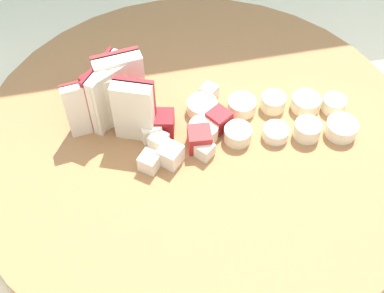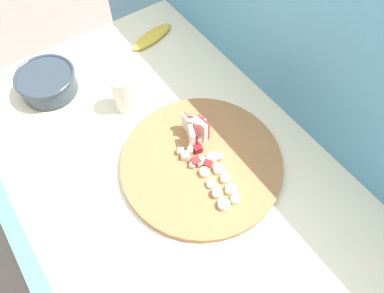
{
  "view_description": "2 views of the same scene",
  "coord_description": "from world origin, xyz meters",
  "px_view_note": "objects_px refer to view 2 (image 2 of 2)",
  "views": [
    {
      "loc": [
        -0.04,
        -0.21,
        1.31
      ],
      "look_at": [
        0.02,
        0.06,
        0.95
      ],
      "focal_mm": 48.27,
      "sensor_mm": 36.0,
      "label": 1
    },
    {
      "loc": [
        0.4,
        -0.2,
        1.73
      ],
      "look_at": [
        -0.0,
        0.08,
        0.97
      ],
      "focal_mm": 33.42,
      "sensor_mm": 36.0,
      "label": 2
    }
  ],
  "objects_px": {
    "ceramic_bowl": "(47,82)",
    "banana_peel": "(152,37)",
    "apple_dice_pile": "(196,154)",
    "banana_slice_rows": "(217,180)",
    "cutting_board": "(201,163)",
    "small_jar": "(124,93)",
    "apple_wedge_fan": "(196,129)"
  },
  "relations": [
    {
      "from": "ceramic_bowl",
      "to": "banana_peel",
      "type": "height_order",
      "value": "ceramic_bowl"
    },
    {
      "from": "apple_dice_pile",
      "to": "ceramic_bowl",
      "type": "height_order",
      "value": "ceramic_bowl"
    },
    {
      "from": "apple_wedge_fan",
      "to": "banana_slice_rows",
      "type": "distance_m",
      "value": 0.15
    },
    {
      "from": "cutting_board",
      "to": "apple_wedge_fan",
      "type": "xyz_separation_m",
      "value": [
        -0.07,
        0.03,
        0.04
      ]
    },
    {
      "from": "apple_dice_pile",
      "to": "small_jar",
      "type": "relative_size",
      "value": 0.84
    },
    {
      "from": "ceramic_bowl",
      "to": "apple_dice_pile",
      "type": "bearing_deg",
      "value": 25.82
    },
    {
      "from": "cutting_board",
      "to": "small_jar",
      "type": "xyz_separation_m",
      "value": [
        -0.29,
        -0.06,
        0.05
      ]
    },
    {
      "from": "cutting_board",
      "to": "ceramic_bowl",
      "type": "distance_m",
      "value": 0.52
    },
    {
      "from": "small_jar",
      "to": "ceramic_bowl",
      "type": "bearing_deg",
      "value": -138.99
    },
    {
      "from": "cutting_board",
      "to": "small_jar",
      "type": "relative_size",
      "value": 3.7
    },
    {
      "from": "small_jar",
      "to": "banana_peel",
      "type": "bearing_deg",
      "value": 133.51
    },
    {
      "from": "apple_wedge_fan",
      "to": "ceramic_bowl",
      "type": "bearing_deg",
      "value": -147.46
    },
    {
      "from": "cutting_board",
      "to": "ceramic_bowl",
      "type": "bearing_deg",
      "value": -154.84
    },
    {
      "from": "banana_slice_rows",
      "to": "banana_peel",
      "type": "relative_size",
      "value": 0.92
    },
    {
      "from": "apple_wedge_fan",
      "to": "cutting_board",
      "type": "bearing_deg",
      "value": -24.83
    },
    {
      "from": "banana_slice_rows",
      "to": "banana_peel",
      "type": "distance_m",
      "value": 0.58
    },
    {
      "from": "small_jar",
      "to": "banana_slice_rows",
      "type": "bearing_deg",
      "value": 9.52
    },
    {
      "from": "apple_dice_pile",
      "to": "banana_slice_rows",
      "type": "xyz_separation_m",
      "value": [
        0.09,
        0.0,
        -0.0
      ]
    },
    {
      "from": "apple_dice_pile",
      "to": "ceramic_bowl",
      "type": "distance_m",
      "value": 0.5
    },
    {
      "from": "banana_slice_rows",
      "to": "banana_peel",
      "type": "xyz_separation_m",
      "value": [
        -0.56,
        0.15,
        -0.02
      ]
    },
    {
      "from": "cutting_board",
      "to": "ceramic_bowl",
      "type": "xyz_separation_m",
      "value": [
        -0.47,
        -0.22,
        0.03
      ]
    },
    {
      "from": "cutting_board",
      "to": "banana_peel",
      "type": "distance_m",
      "value": 0.51
    },
    {
      "from": "banana_slice_rows",
      "to": "ceramic_bowl",
      "type": "bearing_deg",
      "value": -158.02
    },
    {
      "from": "apple_dice_pile",
      "to": "banana_peel",
      "type": "height_order",
      "value": "apple_dice_pile"
    },
    {
      "from": "apple_dice_pile",
      "to": "banana_slice_rows",
      "type": "relative_size",
      "value": 0.61
    },
    {
      "from": "cutting_board",
      "to": "banana_slice_rows",
      "type": "relative_size",
      "value": 2.69
    },
    {
      "from": "cutting_board",
      "to": "banana_slice_rows",
      "type": "height_order",
      "value": "banana_slice_rows"
    },
    {
      "from": "banana_slice_rows",
      "to": "ceramic_bowl",
      "type": "distance_m",
      "value": 0.58
    },
    {
      "from": "apple_dice_pile",
      "to": "ceramic_bowl",
      "type": "relative_size",
      "value": 0.55
    },
    {
      "from": "banana_slice_rows",
      "to": "ceramic_bowl",
      "type": "xyz_separation_m",
      "value": [
        -0.54,
        -0.22,
        0.01
      ]
    },
    {
      "from": "banana_slice_rows",
      "to": "apple_wedge_fan",
      "type": "bearing_deg",
      "value": 165.92
    },
    {
      "from": "apple_dice_pile",
      "to": "banana_slice_rows",
      "type": "distance_m",
      "value": 0.09
    }
  ]
}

